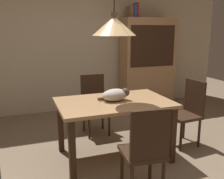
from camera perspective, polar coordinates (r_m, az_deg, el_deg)
The scene contains 12 objects.
ground at distance 3.18m, azimuth 4.52°, elevation -17.51°, with size 10.00×10.00×0.00m, color #847056.
back_wall at distance 5.26m, azimuth -7.47°, elevation 11.23°, with size 6.40×0.10×2.90m, color beige.
dining_table at distance 3.23m, azimuth 0.44°, elevation -4.30°, with size 1.40×0.90×0.75m.
chair_far_back at distance 4.07m, azimuth -3.91°, elevation -2.64°, with size 0.40×0.40×0.93m.
chair_right_side at distance 3.81m, azimuth 16.57°, elevation -4.31°, with size 0.43×0.43×0.93m.
chair_near_front at distance 2.53m, azimuth 7.43°, elevation -12.88°, with size 0.44×0.44×0.93m.
cat_sleeping at distance 3.20m, azimuth 0.89°, elevation -1.15°, with size 0.39×0.26×0.16m.
pendant_lamp at distance 3.08m, azimuth 0.48°, elevation 13.98°, with size 0.52×0.52×1.30m.
hutch_bookcase at distance 5.47m, azimuth 7.80°, elevation 5.40°, with size 1.12×0.45×1.85m.
book_brown_thick at distance 5.26m, azimuth 3.95°, elevation 16.87°, with size 0.06×0.24×0.22m, color brown.
book_blue_wide at distance 5.29m, azimuth 4.73°, elevation 16.94°, with size 0.06×0.24×0.24m, color #384C93.
book_red_tall at distance 5.31m, azimuth 5.38°, elevation 17.13°, with size 0.04×0.22×0.28m, color #B73833.
Camera 1 is at (-1.16, -2.48, 1.62)m, focal length 41.19 mm.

